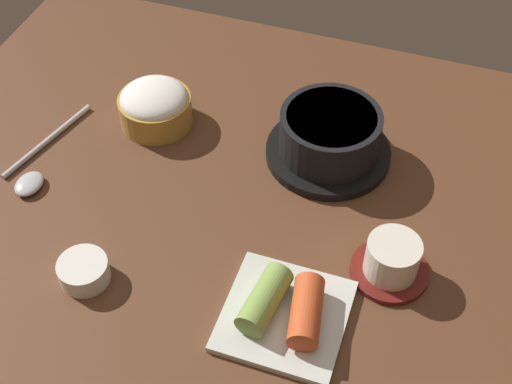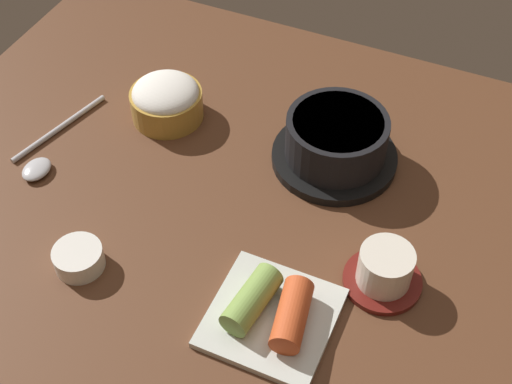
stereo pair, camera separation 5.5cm
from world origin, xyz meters
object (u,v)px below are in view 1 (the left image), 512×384
Objects in this scene: tea_cup_with_saucer at (392,260)px; spoon at (36,168)px; stone_pot at (330,137)px; side_bowl_near at (84,270)px; kimchi_plate at (285,310)px; rice_bowl at (155,105)px.

spoon is at bearing 178.59° from tea_cup_with_saucer.
tea_cup_with_saucer is at bearing -54.46° from stone_pot.
tea_cup_with_saucer reaches higher than side_bowl_near.
tea_cup_with_saucer is 0.68× the size of kimchi_plate.
rice_bowl reaches higher than spoon.
tea_cup_with_saucer is at bearing -1.41° from spoon.
spoon is (-11.72, -14.89, -2.56)cm from rice_bowl.
side_bowl_near is 20.57cm from spoon.
kimchi_plate is (28.19, -26.45, -1.49)cm from rice_bowl.
kimchi_plate is at bearing -134.83° from tea_cup_with_saucer.
tea_cup_with_saucer is 14.59cm from kimchi_plate.
spoon is at bearing -128.21° from rice_bowl.
kimchi_plate is at bearing 5.46° from side_bowl_near.
rice_bowl reaches higher than tea_cup_with_saucer.
rice_bowl is (-26.04, -1.26, -0.52)cm from stone_pot.
kimchi_plate is 0.73× the size of spoon.
rice_bowl is 41.70cm from tea_cup_with_saucer.
stone_pot is 1.65× the size of rice_bowl.
spoon is at bearing 137.31° from side_bowl_near.
stone_pot is at bearing 2.76° from rice_bowl.
spoon is (-50.18, 1.23, -2.01)cm from tea_cup_with_saucer.
stone_pot is 2.86× the size of side_bowl_near.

